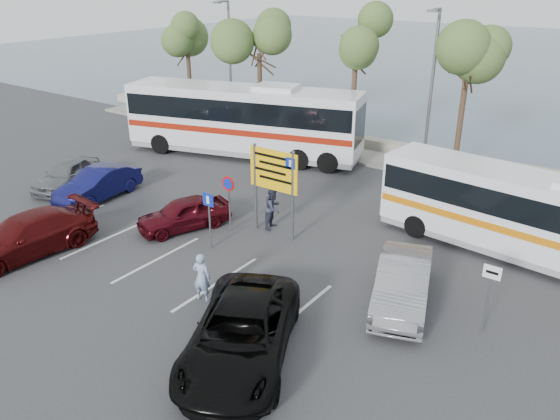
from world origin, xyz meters
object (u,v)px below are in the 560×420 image
Objects in this scene: coach_bus_right at (527,219)px; pedestrian_far at (273,208)px; car_red at (184,214)px; car_silver_b at (403,283)px; direction_sign at (274,177)px; car_maroon at (26,236)px; street_lamp_right at (431,85)px; car_silver_a at (67,174)px; street_lamp_left at (229,62)px; car_blue at (98,184)px; coach_bus_left at (243,123)px; pedestrian_near at (202,277)px; suv_black at (241,334)px.

coach_bus_right reaches higher than pedestrian_far.
car_red is 9.53m from car_silver_b.
pedestrian_far is (-0.37, 0.46, -1.56)m from direction_sign.
car_red is (3.11, 5.00, -0.10)m from car_maroon.
direction_sign reaches higher than car_red.
street_lamp_right reaches higher than car_silver_a.
direction_sign is at bearing -43.17° from street_lamp_left.
direction_sign is at bearing 145.80° from car_silver_b.
car_silver_b is at bearing -6.60° from car_blue.
direction_sign is at bearing -44.22° from coach_bus_left.
coach_bus_left is 9.81m from car_silver_a.
coach_bus_right is 2.41× the size of car_silver_b.
coach_bus_right is 13.03m from car_red.
street_lamp_right is 4.85× the size of pedestrian_near.
direction_sign is 0.33× the size of coach_bus_right.
coach_bus_left is at bearing 127.80° from car_silver_b.
car_maroon is at bearing -74.86° from street_lamp_left.
street_lamp_left is 1.99× the size of car_silver_a.
street_lamp_right is 10.73m from direction_sign.
street_lamp_left is 1.86× the size of car_blue.
direction_sign is at bearing -11.81° from car_silver_a.
street_lamp_left is 22.90m from suv_black.
street_lamp_left reaches higher than coach_bus_right.
coach_bus_right is (19.54, -6.61, -3.05)m from street_lamp_left.
pedestrian_far is at bearing -159.97° from coach_bus_right.
car_red is 0.68× the size of suv_black.
car_silver_b reaches higher than car_blue.
street_lamp_left is 5.34m from coach_bus_left.
coach_bus_right is 9.50m from pedestrian_far.
street_lamp_right is 10.32m from coach_bus_left.
pedestrian_near is (8.50, -12.50, -1.09)m from coach_bus_left.
street_lamp_right is at bearing 134.66° from coach_bus_right.
car_maroon is at bearing -99.49° from car_red.
direction_sign is 0.80× the size of car_silver_b.
coach_bus_left is at bearing 47.25° from car_silver_a.
coach_bus_left is 2.42× the size of suv_black.
street_lamp_right is at bearing -108.30° from pedestrian_near.
direction_sign is at bearing 51.71° from car_maroon.
car_red is at bearing -6.60° from car_blue.
car_red is 0.84× the size of car_silver_b.
coach_bus_right is 2.10× the size of car_maroon.
coach_bus_left is 14.09m from car_maroon.
street_lamp_right is 1.86× the size of car_blue.
car_blue is 5.51m from car_red.
street_lamp_right reaches higher than car_silver_b.
suv_black is at bearing -48.91° from street_lamp_left.
street_lamp_right reaches higher than coach_bus_right.
pedestrian_far is at bearing 55.32° from car_maroon.
street_lamp_left is 1.43× the size of suv_black.
direction_sign is 9.12m from car_blue.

